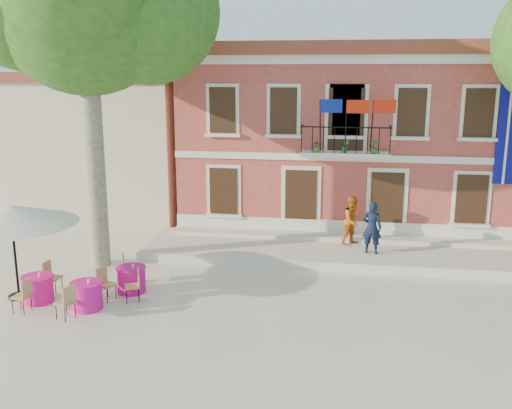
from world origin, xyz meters
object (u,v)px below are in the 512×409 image
(pedestrian_navy, at_px, (372,228))
(cafe_table_1, at_px, (87,294))
(pedestrian_orange, at_px, (353,221))
(patio_umbrella, at_px, (11,215))
(cafe_table_0, at_px, (131,278))
(plane_tree_west, at_px, (84,2))
(cafe_table_2, at_px, (38,288))

(pedestrian_navy, height_order, cafe_table_1, pedestrian_navy)
(pedestrian_orange, bearing_deg, cafe_table_1, -179.12)
(pedestrian_navy, bearing_deg, patio_umbrella, 37.45)
(pedestrian_navy, bearing_deg, pedestrian_orange, -44.38)
(cafe_table_0, relative_size, cafe_table_1, 1.00)
(plane_tree_west, distance_m, cafe_table_1, 8.93)
(pedestrian_navy, distance_m, pedestrian_orange, 1.13)
(plane_tree_west, distance_m, patio_umbrella, 6.89)
(cafe_table_1, relative_size, cafe_table_2, 0.99)
(patio_umbrella, bearing_deg, cafe_table_1, -11.13)
(pedestrian_orange, xyz_separation_m, cafe_table_2, (-8.84, -6.07, -0.76))
(pedestrian_orange, height_order, cafe_table_2, pedestrian_orange)
(pedestrian_orange, bearing_deg, pedestrian_navy, -96.33)
(patio_umbrella, relative_size, cafe_table_2, 1.90)
(plane_tree_west, xyz_separation_m, pedestrian_orange, (8.46, 2.70, -7.30))
(pedestrian_navy, xyz_separation_m, cafe_table_1, (-7.88, -5.39, -0.79))
(patio_umbrella, height_order, pedestrian_navy, patio_umbrella)
(cafe_table_0, bearing_deg, pedestrian_orange, 37.18)
(cafe_table_1, xyz_separation_m, cafe_table_2, (-1.60, 0.26, 0.00))
(pedestrian_navy, distance_m, cafe_table_2, 10.81)
(pedestrian_orange, distance_m, cafe_table_1, 9.65)
(patio_umbrella, height_order, pedestrian_orange, patio_umbrella)
(patio_umbrella, height_order, cafe_table_0, patio_umbrella)
(patio_umbrella, distance_m, cafe_table_0, 3.82)
(cafe_table_0, bearing_deg, cafe_table_2, -154.08)
(cafe_table_0, distance_m, cafe_table_1, 1.58)
(patio_umbrella, relative_size, pedestrian_navy, 2.04)
(patio_umbrella, bearing_deg, cafe_table_0, 16.89)
(patio_umbrella, distance_m, cafe_table_2, 2.19)
(cafe_table_2, bearing_deg, pedestrian_navy, 28.42)
(pedestrian_navy, height_order, cafe_table_0, pedestrian_navy)
(pedestrian_orange, relative_size, cafe_table_0, 0.92)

